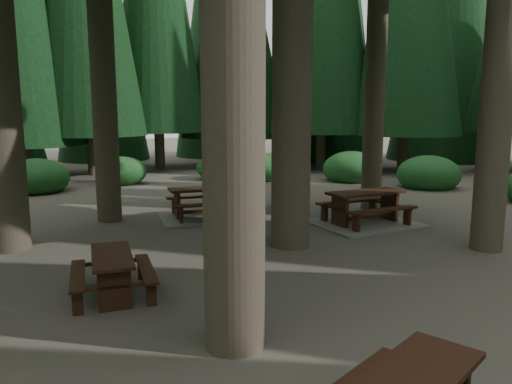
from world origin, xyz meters
TOP-DOWN VIEW (x-y plane):
  - ground at (0.00, 0.00)m, footprint 80.00×80.00m
  - picnic_table_a at (3.68, 0.61)m, footprint 2.89×2.52m
  - picnic_table_b at (-3.42, -0.43)m, footprint 1.69×1.89m
  - picnic_table_c at (0.76, 3.77)m, footprint 3.02×2.74m
  - shrub_ring at (0.70, 0.75)m, footprint 23.86×24.64m

SIDE VIEW (x-z plane):
  - ground at x=0.00m, z-range 0.00..0.00m
  - picnic_table_c at x=0.76m, z-range -0.13..0.72m
  - picnic_table_a at x=3.68m, z-range -0.13..0.75m
  - shrub_ring at x=0.70m, z-range -0.35..1.15m
  - picnic_table_b at x=-3.42m, z-range 0.11..0.80m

